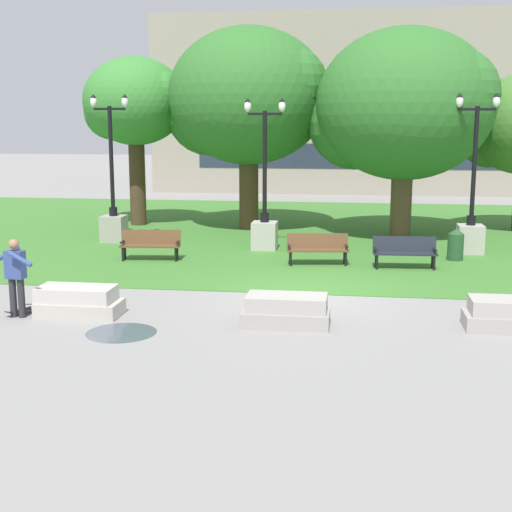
% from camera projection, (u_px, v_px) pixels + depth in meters
% --- Properties ---
extents(ground_plane, '(140.00, 140.00, 0.00)m').
position_uv_depth(ground_plane, '(308.00, 295.00, 17.39)').
color(ground_plane, gray).
extents(grass_lawn, '(40.00, 20.00, 0.02)m').
position_uv_depth(grass_lawn, '(325.00, 232.00, 27.12)').
color(grass_lawn, '#3D752D').
rests_on(grass_lawn, ground).
extents(concrete_block_center, '(1.80, 0.90, 0.64)m').
position_uv_depth(concrete_block_center, '(78.00, 302.00, 15.50)').
color(concrete_block_center, '#B2ADA3').
rests_on(concrete_block_center, ground).
extents(concrete_block_left, '(1.80, 0.90, 0.64)m').
position_uv_depth(concrete_block_left, '(286.00, 311.00, 14.74)').
color(concrete_block_left, '#9E9991').
rests_on(concrete_block_left, ground).
extents(concrete_block_right, '(1.80, 0.90, 0.64)m').
position_uv_depth(concrete_block_right, '(510.00, 315.00, 14.44)').
color(concrete_block_right, '#9E9991').
rests_on(concrete_block_right, ground).
extents(person_skateboarder, '(1.07, 0.71, 1.71)m').
position_uv_depth(person_skateboarder, '(16.00, 273.00, 15.24)').
color(person_skateboarder, '#28282D').
rests_on(person_skateboarder, ground).
extents(skateboard, '(0.65, 1.00, 0.14)m').
position_uv_depth(skateboard, '(27.00, 309.00, 15.74)').
color(skateboard, black).
rests_on(skateboard, ground).
extents(puddle, '(1.42, 1.42, 0.01)m').
position_uv_depth(puddle, '(121.00, 333.00, 14.27)').
color(puddle, '#47515B').
rests_on(puddle, ground).
extents(park_bench_near_left, '(1.83, 0.63, 0.90)m').
position_uv_depth(park_bench_near_left, '(405.00, 250.00, 20.35)').
color(park_bench_near_left, '#1E232D').
rests_on(park_bench_near_left, grass_lawn).
extents(park_bench_near_right, '(1.86, 0.77, 0.90)m').
position_uv_depth(park_bench_near_right, '(318.00, 247.00, 20.89)').
color(park_bench_near_right, brown).
rests_on(park_bench_near_right, grass_lawn).
extents(park_bench_far_left, '(1.84, 0.71, 0.90)m').
position_uv_depth(park_bench_far_left, '(151.00, 243.00, 21.58)').
color(park_bench_far_left, brown).
rests_on(park_bench_far_left, grass_lawn).
extents(lamp_post_left, '(1.32, 0.80, 4.87)m').
position_uv_depth(lamp_post_left, '(265.00, 219.00, 23.28)').
color(lamp_post_left, '#ADA89E').
rests_on(lamp_post_left, grass_lawn).
extents(lamp_post_center, '(1.32, 0.80, 5.05)m').
position_uv_depth(lamp_post_center, '(113.00, 212.00, 24.79)').
color(lamp_post_center, gray).
rests_on(lamp_post_center, grass_lawn).
extents(lamp_post_right, '(1.32, 0.80, 5.00)m').
position_uv_depth(lamp_post_right, '(471.00, 221.00, 22.59)').
color(lamp_post_right, '#ADA89E').
rests_on(lamp_post_right, grass_lawn).
extents(tree_far_right, '(4.27, 4.07, 6.65)m').
position_uv_depth(tree_far_right, '(134.00, 104.00, 28.13)').
color(tree_far_right, '#42301E').
rests_on(tree_far_right, grass_lawn).
extents(tree_near_left, '(6.53, 6.22, 7.37)m').
position_uv_depth(tree_near_left, '(402.00, 106.00, 24.91)').
color(tree_near_left, brown).
rests_on(tree_near_left, grass_lawn).
extents(tree_near_right, '(6.38, 6.08, 7.66)m').
position_uv_depth(tree_near_right, '(247.00, 98.00, 27.02)').
color(tree_near_right, '#4C3823').
rests_on(tree_near_right, grass_lawn).
extents(trash_bin, '(0.49, 0.49, 0.96)m').
position_uv_depth(trash_bin, '(456.00, 244.00, 21.53)').
color(trash_bin, '#234C28').
rests_on(trash_bin, grass_lawn).
extents(building_facade_distant, '(22.92, 1.03, 10.17)m').
position_uv_depth(building_facade_distant, '(350.00, 104.00, 40.19)').
color(building_facade_distant, gray).
rests_on(building_facade_distant, ground).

